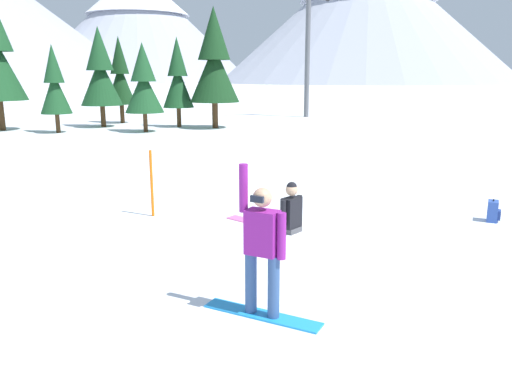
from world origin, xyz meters
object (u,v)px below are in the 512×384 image
object	(u,v)px
snowboarder_midground	(284,213)
pine_tree_tall	(178,78)
backpack_blue	(493,211)
ski_lift_tower	(308,45)
pine_tree_slender	(214,63)
snowboarder_foreground	(262,248)
pine_tree_broad	(144,84)
pine_tree_young	(100,73)
pine_tree_leaning	(120,76)
pine_tree_twin	(54,85)
trail_marker_pole	(152,184)

from	to	relation	value
snowboarder_midground	pine_tree_tall	xyz separation A→B (m)	(3.16, 21.08, 2.47)
snowboarder_midground	backpack_blue	xyz separation A→B (m)	(4.32, -1.09, -0.14)
backpack_blue	ski_lift_tower	distance (m)	27.94
pine_tree_tall	pine_tree_slender	bearing A→B (deg)	-39.06
snowboarder_foreground	pine_tree_broad	xyz separation A→B (m)	(2.64, 22.29, 1.66)
pine_tree_young	pine_tree_leaning	bearing A→B (deg)	57.27
pine_tree_twin	pine_tree_young	world-z (taller)	pine_tree_young
trail_marker_pole	pine_tree_leaning	bearing A→B (deg)	83.54
pine_tree_slender	backpack_blue	bearing A→B (deg)	-91.72
trail_marker_pole	pine_tree_twin	xyz separation A→B (m)	(-1.41, 18.41, 1.78)
pine_tree_young	ski_lift_tower	size ratio (longest dim) A/B	0.67
pine_tree_young	pine_tree_broad	bearing A→B (deg)	-63.93
trail_marker_pole	pine_tree_slender	bearing A→B (deg)	67.96
backpack_blue	pine_tree_leaning	bearing A→B (deg)	98.51
ski_lift_tower	snowboarder_foreground	bearing A→B (deg)	-118.94
snowboarder_foreground	pine_tree_leaning	bearing A→B (deg)	85.44
pine_tree_slender	ski_lift_tower	xyz separation A→B (m)	(8.70, 5.16, 1.39)
pine_tree_twin	snowboarder_midground	bearing A→B (deg)	-80.04
pine_tree_slender	ski_lift_tower	bearing A→B (deg)	30.66
pine_tree_tall	pine_tree_broad	bearing A→B (deg)	-139.74
pine_tree_young	pine_tree_slender	world-z (taller)	pine_tree_slender
trail_marker_pole	snowboarder_midground	bearing A→B (deg)	-43.05
backpack_blue	pine_tree_broad	xyz separation A→B (m)	(-3.51, 20.18, 2.35)
snowboarder_foreground	ski_lift_tower	xyz separation A→B (m)	(15.48, 27.99, 4.17)
trail_marker_pole	pine_tree_young	world-z (taller)	pine_tree_young
snowboarder_midground	pine_tree_young	xyz separation A→B (m)	(-1.01, 22.79, 2.79)
snowboarder_midground	backpack_blue	size ratio (longest dim) A/B	3.64
snowboarder_foreground	pine_tree_twin	distance (m)	23.76
snowboarder_foreground	pine_tree_young	bearing A→B (deg)	88.16
backpack_blue	pine_tree_tall	xyz separation A→B (m)	(-1.16, 22.17, 2.61)
trail_marker_pole	pine_tree_twin	distance (m)	18.55
pine_tree_twin	pine_tree_tall	bearing A→B (deg)	5.35
snowboarder_midground	pine_tree_tall	distance (m)	21.46
ski_lift_tower	backpack_blue	bearing A→B (deg)	-109.80
pine_tree_twin	ski_lift_tower	size ratio (longest dim) A/B	0.53
pine_tree_young	ski_lift_tower	world-z (taller)	ski_lift_tower
snowboarder_midground	snowboarder_foreground	bearing A→B (deg)	-119.92
trail_marker_pole	pine_tree_leaning	xyz separation A→B (m)	(2.60, 22.95, 2.22)
backpack_blue	pine_tree_slender	world-z (taller)	pine_tree_slender
snowboarder_foreground	ski_lift_tower	bearing A→B (deg)	61.06
snowboarder_midground	ski_lift_tower	xyz separation A→B (m)	(13.64, 24.80, 4.73)
ski_lift_tower	pine_tree_young	bearing A→B (deg)	-172.20
snowboarder_midground	pine_tree_young	distance (m)	22.98
snowboarder_foreground	backpack_blue	xyz separation A→B (m)	(6.16, 2.10, -0.69)
snowboarder_foreground	backpack_blue	size ratio (longest dim) A/B	4.12
pine_tree_tall	ski_lift_tower	world-z (taller)	ski_lift_tower
pine_tree_broad	pine_tree_young	bearing A→B (deg)	116.07
pine_tree_leaning	pine_tree_young	bearing A→B (deg)	-122.73
snowboarder_midground	trail_marker_pole	world-z (taller)	trail_marker_pole
pine_tree_tall	ski_lift_tower	bearing A→B (deg)	19.51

